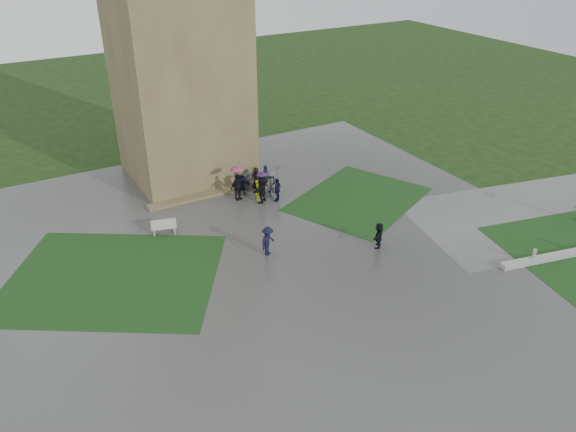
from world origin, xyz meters
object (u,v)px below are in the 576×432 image
bench (164,227)px  pedestrian_mid (268,241)px  tower (177,52)px  pedestrian_near (379,235)px

bench → pedestrian_mid: bearing=-34.9°
pedestrian_mid → bench: bearing=98.5°
tower → bench: size_ratio=11.31×
tower → pedestrian_mid: tower is taller
tower → bench: tower is taller
tower → pedestrian_near: 18.58m
pedestrian_mid → pedestrian_near: pedestrian_mid is taller
pedestrian_mid → pedestrian_near: (5.98, -2.47, -0.10)m
pedestrian_mid → pedestrian_near: 6.48m
bench → tower: bearing=75.5°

